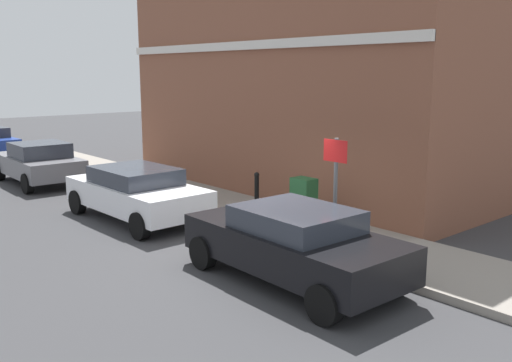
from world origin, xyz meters
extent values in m
plane|color=#38383A|center=(0.00, 0.00, 0.00)|extent=(80.00, 80.00, 0.00)
cube|color=gray|center=(1.98, 6.00, 0.07)|extent=(2.44, 30.00, 0.15)
cube|color=brown|center=(6.95, 4.00, 3.54)|extent=(7.51, 12.00, 7.08)
cube|color=silver|center=(3.16, 4.00, 4.45)|extent=(0.12, 12.00, 0.24)
cube|color=black|center=(-0.43, -1.64, 0.65)|extent=(1.92, 4.32, 0.66)
cube|color=#2D333D|center=(-0.43, -1.71, 1.17)|extent=(1.66, 2.03, 0.41)
cylinder|color=black|center=(-1.26, -0.04, 0.32)|extent=(0.23, 0.64, 0.64)
cylinder|color=black|center=(0.47, -0.07, 0.32)|extent=(0.23, 0.64, 0.64)
cylinder|color=black|center=(-1.33, -3.22, 0.32)|extent=(0.23, 0.64, 0.64)
cylinder|color=black|center=(0.41, -3.25, 0.32)|extent=(0.23, 0.64, 0.64)
cube|color=silver|center=(-0.38, 4.06, 0.63)|extent=(1.93, 4.33, 0.63)
cube|color=#2D333D|center=(-0.38, 4.10, 1.14)|extent=(1.67, 2.20, 0.42)
cylinder|color=black|center=(-1.28, 5.64, 0.32)|extent=(0.23, 0.64, 0.64)
cylinder|color=black|center=(0.46, 5.68, 0.32)|extent=(0.23, 0.64, 0.64)
cylinder|color=black|center=(-1.22, 2.45, 0.32)|extent=(0.23, 0.64, 0.64)
cylinder|color=black|center=(0.53, 2.49, 0.32)|extent=(0.23, 0.64, 0.64)
cube|color=slate|center=(-0.51, 10.49, 0.63)|extent=(1.90, 4.02, 0.61)
cube|color=#2D333D|center=(-0.52, 10.26, 1.16)|extent=(1.64, 1.77, 0.50)
cylinder|color=black|center=(-1.35, 11.95, 0.32)|extent=(0.23, 0.64, 0.64)
cylinder|color=black|center=(0.38, 11.92, 0.32)|extent=(0.23, 0.64, 0.64)
cylinder|color=black|center=(-1.40, 9.06, 0.32)|extent=(0.23, 0.64, 0.64)
cylinder|color=black|center=(0.32, 9.03, 0.32)|extent=(0.23, 0.64, 0.64)
cylinder|color=black|center=(0.48, 15.69, 0.32)|extent=(0.24, 0.65, 0.64)
cube|color=#1E4C28|center=(1.99, 0.46, 0.72)|extent=(0.40, 0.55, 1.15)
cube|color=#333333|center=(1.99, 0.46, 0.19)|extent=(0.46, 0.61, 0.08)
cylinder|color=black|center=(2.09, 2.25, 0.62)|extent=(0.12, 0.12, 0.95)
sphere|color=black|center=(2.09, 2.25, 1.12)|extent=(0.14, 0.14, 0.14)
cylinder|color=black|center=(1.01, 4.17, 0.62)|extent=(0.12, 0.12, 0.95)
sphere|color=black|center=(1.01, 4.17, 1.12)|extent=(0.14, 0.14, 0.14)
cylinder|color=#59595B|center=(1.13, -1.25, 1.30)|extent=(0.08, 0.08, 2.30)
cube|color=white|center=(1.11, -1.25, 2.20)|extent=(0.03, 0.56, 0.40)
cube|color=red|center=(1.09, -1.25, 2.20)|extent=(0.01, 0.60, 0.44)
camera|label=1|loc=(-7.25, -8.48, 3.72)|focal=39.46mm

